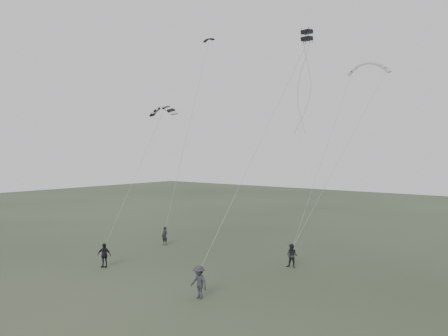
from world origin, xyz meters
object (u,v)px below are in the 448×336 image
Objects in this scene: kite_dark_small at (209,39)px; kite_striped at (163,107)px; flyer_right at (292,256)px; kite_pale_large at (368,63)px; kite_box at (307,35)px; flyer_far at (199,282)px; flyer_left at (165,236)px; flyer_center at (104,255)px.

kite_striped is at bearing -73.94° from kite_dark_small.
flyer_right is 16.17m from kite_striped.
kite_pale_large is at bearing 18.40° from kite_dark_small.
kite_pale_large is at bearing 91.67° from kite_box.
kite_pale_large is at bearing 86.42° from flyer_far.
flyer_left is at bearing -162.48° from kite_pale_large.
kite_dark_small is at bearing 79.99° from flyer_left.
kite_dark_small is (0.39, 5.69, 18.64)m from flyer_left.
kite_dark_small is at bearing 147.42° from flyer_right.
kite_dark_small is 16.70m from kite_box.
flyer_right is 2.49× the size of kite_box.
kite_pale_large reaches higher than kite_striped.
flyer_center is 20.73m from kite_box.
flyer_right is 0.98× the size of flyer_center.
kite_box is (2.93, 7.25, 14.91)m from flyer_far.
flyer_left is 0.96× the size of flyer_right.
kite_striped is at bearing 179.51° from flyer_right.
kite_striped is at bearing -155.92° from kite_pale_large.
flyer_center is (2.08, -8.10, 0.05)m from flyer_left.
flyer_center is 13.07m from kite_striped.
flyer_right is at bearing -15.49° from kite_dark_small.
flyer_center is 9.94m from flyer_far.
flyer_far reaches higher than flyer_right.
kite_dark_small is at bearing 69.82° from flyer_center.
flyer_center is 2.53× the size of kite_box.
flyer_right is 9.21m from flyer_far.
kite_dark_small reaches higher than kite_striped.
kite_box is (13.55, -0.26, 3.74)m from kite_striped.
flyer_far is at bearing -108.12° from kite_box.
kite_pale_large is 1.26× the size of kite_striped.
flyer_far is (11.98, -8.98, 0.12)m from flyer_left.
kite_dark_small is 15.61m from kite_pale_large.
kite_box is at bearing -18.72° from kite_dark_small.
kite_pale_large is at bearing 24.01° from flyer_center.
flyer_left is 0.87× the size of flyer_far.
kite_pale_large reaches higher than flyer_right.
flyer_far is 16.84m from kite_box.
flyer_left is at bearing 172.11° from flyer_right.
kite_dark_small is 0.39× the size of kite_pale_large.
flyer_right is 0.50× the size of kite_pale_large.
flyer_center is 23.20m from kite_dark_small.
flyer_far is at bearing -37.19° from kite_striped.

